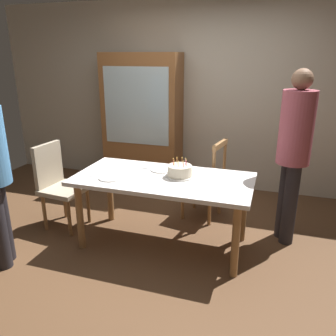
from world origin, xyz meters
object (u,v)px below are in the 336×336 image
at_px(birthday_cake, 180,171).
at_px(plate_far_side, 161,170).
at_px(china_cabinet, 142,121).
at_px(person_guest, 294,148).
at_px(chair_upholstered, 58,181).
at_px(chair_spindle_back, 205,181).
at_px(plate_near_celebrant, 110,178).
at_px(dining_table, 163,186).

height_order(birthday_cake, plate_far_side, birthday_cake).
bearing_deg(plate_far_side, china_cabinet, 118.85).
bearing_deg(person_guest, chair_upholstered, -169.74).
bearing_deg(chair_spindle_back, plate_near_celebrant, -128.58).
distance_m(birthday_cake, plate_far_side, 0.27).
relative_size(plate_near_celebrant, person_guest, 0.13).
relative_size(plate_near_celebrant, china_cabinet, 0.12).
distance_m(birthday_cake, person_guest, 1.14).
bearing_deg(chair_spindle_back, chair_upholstered, -155.25).
height_order(dining_table, chair_upholstered, chair_upholstered).
bearing_deg(chair_spindle_back, birthday_cake, -99.64).
xyz_separation_m(plate_far_side, china_cabinet, (-0.75, 1.37, 0.21)).
relative_size(birthday_cake, chair_upholstered, 0.29).
bearing_deg(dining_table, chair_upholstered, 178.28).
xyz_separation_m(dining_table, plate_near_celebrant, (-0.48, -0.19, 0.10)).
bearing_deg(china_cabinet, plate_near_celebrant, -78.24).
bearing_deg(plate_near_celebrant, person_guest, 21.94).
distance_m(plate_far_side, chair_spindle_back, 0.71).
bearing_deg(birthday_cake, dining_table, -157.15).
bearing_deg(chair_upholstered, plate_near_celebrant, -16.33).
distance_m(birthday_cake, chair_upholstered, 1.43).
bearing_deg(plate_near_celebrant, plate_far_side, 44.37).
height_order(birthday_cake, china_cabinet, china_cabinet).
bearing_deg(chair_upholstered, person_guest, 10.26).
distance_m(plate_far_side, person_guest, 1.33).
bearing_deg(chair_spindle_back, plate_far_side, -122.68).
height_order(dining_table, birthday_cake, birthday_cake).
bearing_deg(china_cabinet, birthday_cake, -56.49).
bearing_deg(birthday_cake, plate_far_side, 151.73).
height_order(birthday_cake, chair_upholstered, chair_upholstered).
height_order(chair_spindle_back, chair_upholstered, same).
xyz_separation_m(dining_table, chair_spindle_back, (0.26, 0.74, -0.19)).
xyz_separation_m(birthday_cake, chair_spindle_back, (0.11, 0.67, -0.33)).
bearing_deg(plate_far_side, chair_spindle_back, 57.32).
xyz_separation_m(chair_upholstered, person_guest, (2.44, 0.44, 0.47)).
bearing_deg(birthday_cake, china_cabinet, 123.51).
distance_m(birthday_cake, china_cabinet, 1.80).
distance_m(dining_table, birthday_cake, 0.22).
bearing_deg(dining_table, person_guest, 22.00).
distance_m(chair_upholstered, person_guest, 2.53).
bearing_deg(chair_upholstered, china_cabinet, 74.76).
bearing_deg(chair_upholstered, birthday_cake, 1.04).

